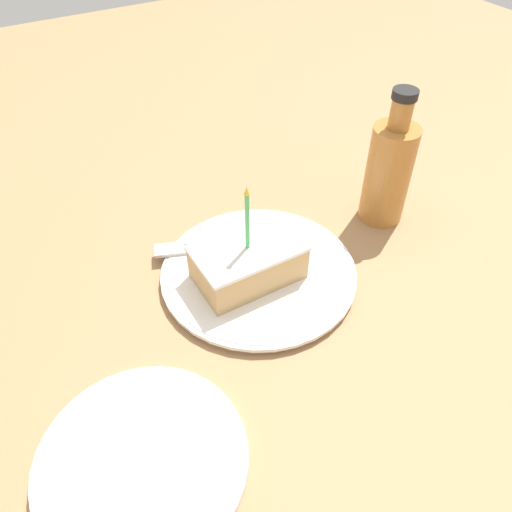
# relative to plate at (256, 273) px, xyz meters

# --- Properties ---
(ground_plane) EXTENTS (2.40, 2.40, 0.04)m
(ground_plane) POSITION_rel_plate_xyz_m (0.03, 0.00, -0.03)
(ground_plane) COLOR #9E754C
(ground_plane) RESTS_ON ground
(plate) EXTENTS (0.26, 0.26, 0.01)m
(plate) POSITION_rel_plate_xyz_m (0.00, 0.00, 0.00)
(plate) COLOR white
(plate) RESTS_ON ground_plane
(cake_slice) EXTENTS (0.08, 0.13, 0.14)m
(cake_slice) POSITION_rel_plate_xyz_m (0.00, -0.01, 0.03)
(cake_slice) COLOR tan
(cake_slice) RESTS_ON plate
(fork) EXTENTS (0.09, 0.19, 0.00)m
(fork) POSITION_rel_plate_xyz_m (-0.07, -0.03, 0.01)
(fork) COLOR #B2B2B7
(fork) RESTS_ON plate
(bottle) EXTENTS (0.06, 0.06, 0.20)m
(bottle) POSITION_rel_plate_xyz_m (-0.02, 0.23, 0.07)
(bottle) COLOR #B27233
(bottle) RESTS_ON ground_plane
(side_plate) EXTENTS (0.20, 0.20, 0.02)m
(side_plate) POSITION_rel_plate_xyz_m (0.16, -0.22, -0.00)
(side_plate) COLOR white
(side_plate) RESTS_ON ground_plane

